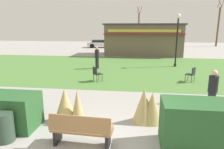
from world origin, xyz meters
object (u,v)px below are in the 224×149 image
object	(u,v)px
cafe_chair_west	(192,73)
lamppost_far	(177,34)
trash_bin	(5,127)
person_strolling	(212,92)
park_bench	(81,130)
tree_right_bg	(218,26)
food_kiosk	(143,39)
person_standing	(97,58)
cafe_chair_east	(96,73)
parked_car_west_slot	(101,43)
tree_left_bg	(139,28)

from	to	relation	value
cafe_chair_west	lamppost_far	bearing A→B (deg)	91.35
trash_bin	person_strolling	bearing A→B (deg)	23.14
park_bench	tree_right_bg	size ratio (longest dim) A/B	0.24
food_kiosk	person_standing	world-z (taller)	food_kiosk
cafe_chair_east	parked_car_west_slot	size ratio (longest dim) A/B	0.21
lamppost_far	tree_left_bg	xyz separation A→B (m)	(-3.11, 21.50, 0.34)
trash_bin	cafe_chair_east	xyz separation A→B (m)	(1.27, 6.81, 0.10)
parked_car_west_slot	trash_bin	bearing A→B (deg)	-85.43
park_bench	cafe_chair_west	distance (m)	8.70
parked_car_west_slot	tree_right_bg	distance (m)	19.43
cafe_chair_east	person_strolling	world-z (taller)	person_strolling
park_bench	cafe_chair_west	bearing A→B (deg)	57.74
person_standing	tree_left_bg	distance (m)	23.48
lamppost_far	tree_left_bg	bearing A→B (deg)	98.23
cafe_chair_west	parked_car_west_slot	distance (m)	21.48
lamppost_far	food_kiosk	distance (m)	7.40
park_bench	person_standing	bearing A→B (deg)	99.11
park_bench	tree_right_bg	xyz separation A→B (m)	(14.33, 31.37, 2.81)
trash_bin	tree_right_bg	size ratio (longest dim) A/B	0.12
cafe_chair_west	food_kiosk	bearing A→B (deg)	102.74
cafe_chair_east	food_kiosk	bearing A→B (deg)	76.61
lamppost_far	parked_car_west_slot	world-z (taller)	lamppost_far
tree_left_bg	tree_right_bg	bearing A→B (deg)	-10.47
tree_right_bg	parked_car_west_slot	bearing A→B (deg)	-166.40
cafe_chair_east	person_standing	bearing A→B (deg)	100.85
tree_left_bg	tree_right_bg	xyz separation A→B (m)	(12.91, -2.39, 0.30)
trash_bin	person_strolling	distance (m)	7.08
trash_bin	tree_right_bg	xyz separation A→B (m)	(16.57, 31.40, 2.86)
park_bench	cafe_chair_east	size ratio (longest dim) A/B	1.94
tree_left_bg	parked_car_west_slot	bearing A→B (deg)	-130.02
food_kiosk	cafe_chair_east	distance (m)	12.78
lamppost_far	food_kiosk	world-z (taller)	lamppost_far
cafe_chair_west	tree_left_bg	size ratio (longest dim) A/B	0.13
trash_bin	cafe_chair_east	distance (m)	6.92
food_kiosk	lamppost_far	bearing A→B (deg)	-69.69
park_bench	tree_right_bg	bearing A→B (deg)	65.45
lamppost_far	park_bench	bearing A→B (deg)	-110.28
trash_bin	cafe_chair_east	size ratio (longest dim) A/B	0.97
person_standing	parked_car_west_slot	distance (m)	16.49
park_bench	lamppost_far	xyz separation A→B (m)	(4.53, 12.25, 2.17)
lamppost_far	tree_right_bg	bearing A→B (deg)	62.86
park_bench	cafe_chair_west	size ratio (longest dim) A/B	1.94
park_bench	food_kiosk	size ratio (longest dim) A/B	0.20
person_strolling	person_standing	xyz separation A→B (m)	(-5.95, 7.83, 0.00)
parked_car_west_slot	tree_left_bg	bearing A→B (deg)	49.98
parked_car_west_slot	tree_right_bg	world-z (taller)	tree_right_bg
food_kiosk	tree_right_bg	distance (m)	17.44
trash_bin	cafe_chair_west	xyz separation A→B (m)	(6.88, 7.39, 0.10)
trash_bin	parked_car_west_slot	xyz separation A→B (m)	(-2.15, 26.88, 0.21)
tree_right_bg	cafe_chair_west	bearing A→B (deg)	-111.96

